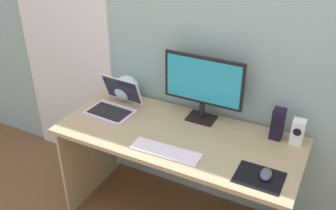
# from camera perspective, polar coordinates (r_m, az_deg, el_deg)

# --- Properties ---
(wall_back) EXTENTS (6.00, 0.04, 2.50)m
(wall_back) POSITION_cam_1_polar(r_m,az_deg,el_deg) (2.41, 5.61, 10.58)
(wall_back) COLOR #91B1A8
(wall_back) RESTS_ON ground_plane
(door_left) EXTENTS (0.82, 0.02, 2.02)m
(door_left) POSITION_cam_1_polar(r_m,az_deg,el_deg) (3.03, -15.17, 8.92)
(door_left) COLOR white
(door_left) RESTS_ON ground_plane
(desk) EXTENTS (1.50, 0.65, 0.72)m
(desk) POSITION_cam_1_polar(r_m,az_deg,el_deg) (2.42, 1.49, -7.23)
(desk) COLOR tan
(desk) RESTS_ON ground_plane
(monitor) EXTENTS (0.52, 0.14, 0.44)m
(monitor) POSITION_cam_1_polar(r_m,az_deg,el_deg) (2.37, 5.29, 3.06)
(monitor) COLOR black
(monitor) RESTS_ON desk
(speaker_right) EXTENTS (0.07, 0.07, 0.15)m
(speaker_right) POSITION_cam_1_polar(r_m,az_deg,el_deg) (2.34, 18.90, -3.82)
(speaker_right) COLOR white
(speaker_right) RESTS_ON desk
(speaker_near_monitor) EXTENTS (0.07, 0.08, 0.19)m
(speaker_near_monitor) POSITION_cam_1_polar(r_m,az_deg,el_deg) (2.34, 16.13, -2.73)
(speaker_near_monitor) COLOR black
(speaker_near_monitor) RESTS_ON desk
(laptop) EXTENTS (0.32, 0.30, 0.21)m
(laptop) POSITION_cam_1_polar(r_m,az_deg,el_deg) (2.58, -8.07, 0.07)
(laptop) COLOR silver
(laptop) RESTS_ON desk
(fishbowl) EXTENTS (0.18, 0.18, 0.18)m
(fishbowl) POSITION_cam_1_polar(r_m,az_deg,el_deg) (2.69, -6.25, 2.54)
(fishbowl) COLOR silver
(fishbowl) RESTS_ON desk
(keyboard_external) EXTENTS (0.41, 0.13, 0.01)m
(keyboard_external) POSITION_cam_1_polar(r_m,az_deg,el_deg) (2.18, -0.36, -6.96)
(keyboard_external) COLOR white
(keyboard_external) RESTS_ON desk
(mousepad) EXTENTS (0.25, 0.20, 0.00)m
(mousepad) POSITION_cam_1_polar(r_m,az_deg,el_deg) (2.06, 13.53, -10.51)
(mousepad) COLOR black
(mousepad) RESTS_ON desk
(mouse) EXTENTS (0.07, 0.10, 0.04)m
(mouse) POSITION_cam_1_polar(r_m,az_deg,el_deg) (2.06, 14.49, -10.03)
(mouse) COLOR #4D535D
(mouse) RESTS_ON mousepad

